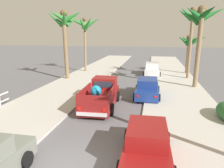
{
  "coord_description": "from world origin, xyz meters",
  "views": [
    {
      "loc": [
        2.85,
        -6.68,
        5.01
      ],
      "look_at": [
        -0.27,
        9.19,
        1.2
      ],
      "focal_mm": 34.23,
      "sensor_mm": 36.0,
      "label": 1
    }
  ],
  "objects_px": {
    "palm_tree_right_fore": "(85,25)",
    "palm_tree_left_mid": "(189,42)",
    "car_right_near": "(152,69)",
    "palm_tree_right_back": "(200,23)",
    "car_left_mid": "(147,88)",
    "pickup_truck": "(101,95)",
    "palm_tree_left_fore": "(65,24)",
    "palm_tree_right_mid": "(192,20)",
    "car_left_near": "(147,144)"
  },
  "relations": [
    {
      "from": "car_left_near",
      "to": "palm_tree_right_back",
      "type": "xyz_separation_m",
      "value": [
        4.02,
        12.71,
        5.18
      ]
    },
    {
      "from": "palm_tree_left_fore",
      "to": "palm_tree_left_mid",
      "type": "height_order",
      "value": "palm_tree_left_fore"
    },
    {
      "from": "palm_tree_left_fore",
      "to": "palm_tree_right_mid",
      "type": "height_order",
      "value": "palm_tree_right_mid"
    },
    {
      "from": "car_left_near",
      "to": "palm_tree_right_fore",
      "type": "distance_m",
      "value": 22.0
    },
    {
      "from": "car_right_near",
      "to": "palm_tree_right_mid",
      "type": "height_order",
      "value": "palm_tree_right_mid"
    },
    {
      "from": "car_left_mid",
      "to": "car_left_near",
      "type": "bearing_deg",
      "value": -88.17
    },
    {
      "from": "car_left_near",
      "to": "palm_tree_right_mid",
      "type": "distance_m",
      "value": 18.41
    },
    {
      "from": "car_left_mid",
      "to": "car_right_near",
      "type": "bearing_deg",
      "value": 88.54
    },
    {
      "from": "palm_tree_right_fore",
      "to": "palm_tree_left_mid",
      "type": "distance_m",
      "value": 13.35
    },
    {
      "from": "palm_tree_left_fore",
      "to": "palm_tree_right_back",
      "type": "height_order",
      "value": "palm_tree_left_fore"
    },
    {
      "from": "palm_tree_left_fore",
      "to": "palm_tree_right_back",
      "type": "xyz_separation_m",
      "value": [
        13.33,
        -1.41,
        -0.1
      ]
    },
    {
      "from": "palm_tree_left_fore",
      "to": "palm_tree_right_fore",
      "type": "distance_m",
      "value": 5.32
    },
    {
      "from": "pickup_truck",
      "to": "car_left_mid",
      "type": "relative_size",
      "value": 1.23
    },
    {
      "from": "car_left_near",
      "to": "palm_tree_left_mid",
      "type": "bearing_deg",
      "value": 77.9
    },
    {
      "from": "palm_tree_left_mid",
      "to": "palm_tree_right_back",
      "type": "xyz_separation_m",
      "value": [
        -0.31,
        -7.48,
        1.86
      ]
    },
    {
      "from": "pickup_truck",
      "to": "palm_tree_left_fore",
      "type": "xyz_separation_m",
      "value": [
        -5.92,
        7.99,
        5.21
      ]
    },
    {
      "from": "car_left_mid",
      "to": "palm_tree_left_mid",
      "type": "bearing_deg",
      "value": 67.5
    },
    {
      "from": "palm_tree_left_fore",
      "to": "palm_tree_right_mid",
      "type": "distance_m",
      "value": 13.62
    },
    {
      "from": "car_left_mid",
      "to": "palm_tree_left_mid",
      "type": "height_order",
      "value": "palm_tree_left_mid"
    },
    {
      "from": "car_left_mid",
      "to": "palm_tree_right_mid",
      "type": "bearing_deg",
      "value": 61.9
    },
    {
      "from": "car_left_near",
      "to": "palm_tree_right_back",
      "type": "height_order",
      "value": "palm_tree_right_back"
    },
    {
      "from": "palm_tree_right_fore",
      "to": "palm_tree_right_mid",
      "type": "height_order",
      "value": "palm_tree_right_mid"
    },
    {
      "from": "car_right_near",
      "to": "palm_tree_left_mid",
      "type": "xyz_separation_m",
      "value": [
        4.36,
        1.28,
        3.32
      ]
    },
    {
      "from": "car_right_near",
      "to": "palm_tree_right_fore",
      "type": "bearing_deg",
      "value": 176.71
    },
    {
      "from": "car_left_near",
      "to": "palm_tree_right_fore",
      "type": "bearing_deg",
      "value": 114.48
    },
    {
      "from": "palm_tree_left_fore",
      "to": "pickup_truck",
      "type": "bearing_deg",
      "value": -53.47
    },
    {
      "from": "palm_tree_left_fore",
      "to": "palm_tree_right_fore",
      "type": "relative_size",
      "value": 1.05
    },
    {
      "from": "palm_tree_left_mid",
      "to": "palm_tree_right_mid",
      "type": "bearing_deg",
      "value": -96.31
    },
    {
      "from": "palm_tree_left_fore",
      "to": "palm_tree_left_mid",
      "type": "xyz_separation_m",
      "value": [
        13.64,
        6.06,
        -1.97
      ]
    },
    {
      "from": "car_left_near",
      "to": "car_right_near",
      "type": "height_order",
      "value": "same"
    },
    {
      "from": "car_left_mid",
      "to": "pickup_truck",
      "type": "bearing_deg",
      "value": -136.9
    },
    {
      "from": "pickup_truck",
      "to": "car_left_near",
      "type": "relative_size",
      "value": 1.23
    },
    {
      "from": "car_right_near",
      "to": "palm_tree_right_back",
      "type": "xyz_separation_m",
      "value": [
        4.05,
        -6.2,
        5.18
      ]
    },
    {
      "from": "car_right_near",
      "to": "palm_tree_left_mid",
      "type": "relative_size",
      "value": 0.87
    },
    {
      "from": "pickup_truck",
      "to": "car_left_near",
      "type": "xyz_separation_m",
      "value": [
        3.4,
        -6.13,
        -0.08
      ]
    },
    {
      "from": "car_right_near",
      "to": "palm_tree_right_back",
      "type": "height_order",
      "value": "palm_tree_right_back"
    },
    {
      "from": "palm_tree_left_mid",
      "to": "palm_tree_right_back",
      "type": "height_order",
      "value": "palm_tree_right_back"
    },
    {
      "from": "car_right_near",
      "to": "palm_tree_left_mid",
      "type": "height_order",
      "value": "palm_tree_left_mid"
    },
    {
      "from": "car_left_near",
      "to": "car_left_mid",
      "type": "bearing_deg",
      "value": 91.83
    },
    {
      "from": "pickup_truck",
      "to": "palm_tree_left_mid",
      "type": "xyz_separation_m",
      "value": [
        7.73,
        14.05,
        3.24
      ]
    },
    {
      "from": "car_right_near",
      "to": "palm_tree_left_mid",
      "type": "bearing_deg",
      "value": 16.29
    },
    {
      "from": "palm_tree_right_fore",
      "to": "palm_tree_left_mid",
      "type": "xyz_separation_m",
      "value": [
        13.17,
        0.77,
        -2.04
      ]
    },
    {
      "from": "palm_tree_right_fore",
      "to": "car_left_near",
      "type": "bearing_deg",
      "value": -65.52
    },
    {
      "from": "palm_tree_left_mid",
      "to": "palm_tree_right_mid",
      "type": "xyz_separation_m",
      "value": [
        -0.35,
        -3.15,
        2.41
      ]
    },
    {
      "from": "palm_tree_right_fore",
      "to": "car_right_near",
      "type": "bearing_deg",
      "value": -3.29
    },
    {
      "from": "car_left_near",
      "to": "car_right_near",
      "type": "distance_m",
      "value": 18.91
    },
    {
      "from": "car_left_near",
      "to": "palm_tree_right_mid",
      "type": "relative_size",
      "value": 0.55
    },
    {
      "from": "palm_tree_right_mid",
      "to": "palm_tree_left_fore",
      "type": "bearing_deg",
      "value": -167.64
    },
    {
      "from": "palm_tree_right_mid",
      "to": "palm_tree_right_fore",
      "type": "bearing_deg",
      "value": 169.48
    },
    {
      "from": "car_left_mid",
      "to": "palm_tree_right_fore",
      "type": "distance_m",
      "value": 14.47
    }
  ]
}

